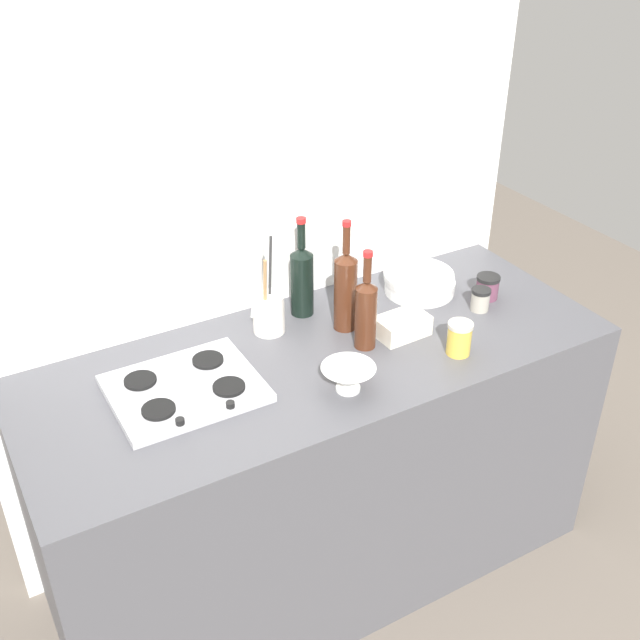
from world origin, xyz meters
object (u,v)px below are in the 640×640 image
object	(u,v)px
stovetop_hob	(185,388)
utensil_crock	(268,311)
butter_dish	(402,326)
condiment_jar_spare	(480,299)
wine_bottle_leftmost	(345,289)
condiment_jar_front	(487,287)
plate_stack	(419,282)
wine_bottle_mid_left	(366,312)
mixing_bowl	(348,377)
wine_bottle_mid_right	(302,278)
condiment_jar_rear	(459,338)

from	to	relation	value
stovetop_hob	utensil_crock	distance (m)	0.39
butter_dish	condiment_jar_spare	bearing A→B (deg)	-0.11
wine_bottle_leftmost	condiment_jar_front	size ratio (longest dim) A/B	4.53
butter_dish	condiment_jar_front	xyz separation A→B (m)	(0.38, 0.05, 0.01)
stovetop_hob	plate_stack	size ratio (longest dim) A/B	1.66
wine_bottle_mid_left	mixing_bowl	xyz separation A→B (m)	(-0.16, -0.17, -0.08)
condiment_jar_spare	condiment_jar_front	bearing A→B (deg)	35.00
wine_bottle_leftmost	wine_bottle_mid_left	bearing A→B (deg)	-91.04
stovetop_hob	wine_bottle_mid_left	bearing A→B (deg)	-5.06
plate_stack	wine_bottle_mid_right	distance (m)	0.43
wine_bottle_leftmost	condiment_jar_front	distance (m)	0.53
stovetop_hob	condiment_jar_spare	bearing A→B (deg)	-3.11
condiment_jar_front	mixing_bowl	bearing A→B (deg)	-162.70
plate_stack	utensil_crock	bearing A→B (deg)	176.81
plate_stack	wine_bottle_mid_left	world-z (taller)	wine_bottle_mid_left
butter_dish	condiment_jar_rear	bearing A→B (deg)	-62.10
wine_bottle_mid_right	condiment_jar_spare	distance (m)	0.59
plate_stack	condiment_jar_front	size ratio (longest dim) A/B	3.02
wine_bottle_leftmost	wine_bottle_mid_left	world-z (taller)	wine_bottle_leftmost
plate_stack	stovetop_hob	bearing A→B (deg)	-171.14
wine_bottle_leftmost	butter_dish	xyz separation A→B (m)	(0.13, -0.13, -0.11)
wine_bottle_leftmost	condiment_jar_front	world-z (taller)	wine_bottle_leftmost
butter_dish	condiment_jar_front	world-z (taller)	condiment_jar_front
stovetop_hob	wine_bottle_mid_left	distance (m)	0.57
condiment_jar_front	stovetop_hob	bearing A→B (deg)	179.77
mixing_bowl	butter_dish	bearing A→B (deg)	28.68
condiment_jar_rear	plate_stack	bearing A→B (deg)	71.95
mixing_bowl	utensil_crock	bearing A→B (deg)	98.19
wine_bottle_mid_left	utensil_crock	distance (m)	0.31
utensil_crock	plate_stack	bearing A→B (deg)	-3.19
utensil_crock	mixing_bowl	bearing A→B (deg)	-81.81
plate_stack	condiment_jar_rear	world-z (taller)	condiment_jar_rear
mixing_bowl	condiment_jar_front	size ratio (longest dim) A/B	1.90
wine_bottle_mid_left	utensil_crock	world-z (taller)	wine_bottle_mid_left
wine_bottle_leftmost	mixing_bowl	world-z (taller)	wine_bottle_leftmost
wine_bottle_leftmost	wine_bottle_mid_left	size ratio (longest dim) A/B	1.14
utensil_crock	stovetop_hob	bearing A→B (deg)	-153.61
stovetop_hob	plate_stack	distance (m)	0.91
mixing_bowl	wine_bottle_leftmost	bearing A→B (deg)	60.35
mixing_bowl	utensil_crock	distance (m)	0.39
wine_bottle_leftmost	mixing_bowl	bearing A→B (deg)	-119.65
wine_bottle_mid_right	condiment_jar_rear	distance (m)	0.53
stovetop_hob	condiment_jar_spare	world-z (taller)	condiment_jar_spare
plate_stack	wine_bottle_leftmost	xyz separation A→B (m)	(-0.34, -0.07, 0.10)
wine_bottle_mid_left	stovetop_hob	bearing A→B (deg)	174.94
stovetop_hob	wine_bottle_leftmost	bearing A→B (deg)	7.20
wine_bottle_mid_left	butter_dish	world-z (taller)	wine_bottle_mid_left
butter_dish	condiment_jar_front	distance (m)	0.39
wine_bottle_leftmost	utensil_crock	size ratio (longest dim) A/B	1.21
stovetop_hob	butter_dish	xyz separation A→B (m)	(0.70, -0.05, 0.02)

